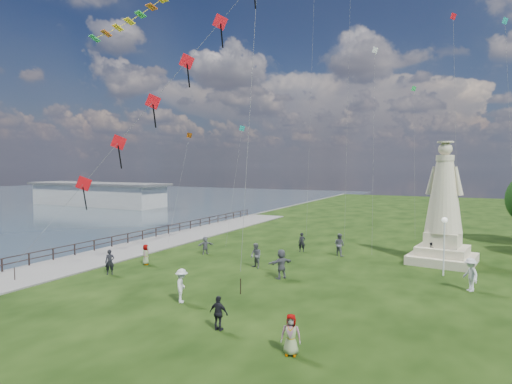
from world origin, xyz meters
The scene contains 18 objects.
waterfront centered at (-15.24, 8.99, -0.06)m, with size 200.00×200.00×1.51m.
pier_pavilion centered at (-52.00, 42.00, 1.84)m, with size 30.00×8.00×4.40m.
statue centered at (10.34, 16.62, 3.43)m, with size 5.02×5.02×9.08m.
lamppost centered at (10.61, 12.54, 2.82)m, with size 0.36×0.36×3.90m.
person_0 centered at (-9.45, 2.98, 0.84)m, with size 0.61×0.40×1.68m, color black.
person_1 centered at (-1.47, 8.94, 0.89)m, with size 0.87×0.53×1.78m, color #595960.
person_2 centered at (-1.62, 0.33, 0.90)m, with size 1.17×0.60×1.81m, color silver.
person_3 centered at (2.18, -2.12, 0.78)m, with size 0.91×0.47×1.55m, color black.
person_4 centered at (5.96, -3.00, 0.80)m, with size 0.78×0.48×1.60m, color #595960.
person_5 centered at (-7.35, 11.38, 0.74)m, with size 1.37×0.59×1.48m, color #595960.
person_6 centered at (-0.55, 15.84, 0.81)m, with size 0.59×0.39×1.62m, color black.
person_7 centered at (2.74, 15.62, 0.92)m, with size 0.89×0.55×1.83m, color #595960.
person_8 centered at (12.18, 9.47, 0.97)m, with size 1.26×0.65×1.95m, color silver.
person_9 centered at (9.62, 15.63, 0.85)m, with size 1.00×0.51×1.70m, color black.
person_10 centered at (-9.23, 6.29, 0.75)m, with size 0.73×0.45×1.50m, color #595960.
person_11 centered at (1.25, 7.14, 0.96)m, with size 1.77×0.76×1.91m, color #595960.
red_kite_train centered at (-5.81, 4.61, 12.34)m, with size 12.74×9.35×19.89m.
small_kites centered at (1.81, 23.50, 14.92)m, with size 29.29×18.55×28.72m.
Camera 1 is at (11.89, -17.98, 7.29)m, focal length 30.00 mm.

